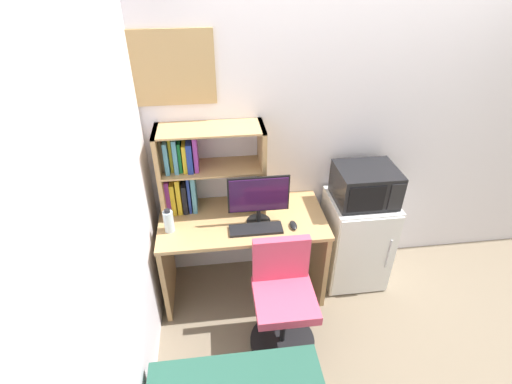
% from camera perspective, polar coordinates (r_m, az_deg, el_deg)
% --- Properties ---
extents(wall_back, '(6.40, 0.04, 2.60)m').
position_cam_1_polar(wall_back, '(3.24, 21.47, 9.53)').
color(wall_back, silver).
rests_on(wall_back, ground_plane).
extents(wall_left, '(0.04, 4.40, 2.60)m').
position_cam_1_polar(wall_left, '(1.62, -24.25, -17.14)').
color(wall_left, silver).
rests_on(wall_left, ground_plane).
extents(desk, '(1.26, 0.63, 0.75)m').
position_cam_1_polar(desk, '(3.01, -1.98, -7.42)').
color(desk, tan).
rests_on(desk, ground_plane).
extents(hutch_bookshelf, '(0.77, 0.29, 0.68)m').
position_cam_1_polar(hutch_bookshelf, '(2.82, -9.20, 3.55)').
color(hutch_bookshelf, tan).
rests_on(hutch_bookshelf, desk).
extents(monitor, '(0.44, 0.18, 0.39)m').
position_cam_1_polar(monitor, '(2.70, 0.41, -0.88)').
color(monitor, black).
rests_on(monitor, desk).
extents(keyboard, '(0.39, 0.13, 0.02)m').
position_cam_1_polar(keyboard, '(2.74, -0.02, -5.64)').
color(keyboard, black).
rests_on(keyboard, desk).
extents(computer_mouse, '(0.05, 0.11, 0.03)m').
position_cam_1_polar(computer_mouse, '(2.79, 5.65, -5.01)').
color(computer_mouse, black).
rests_on(computer_mouse, desk).
extents(water_bottle, '(0.07, 0.07, 0.19)m').
position_cam_1_polar(water_bottle, '(2.77, -13.02, -4.30)').
color(water_bottle, silver).
rests_on(water_bottle, desk).
extents(mini_fridge, '(0.50, 0.49, 0.80)m').
position_cam_1_polar(mini_fridge, '(3.31, 14.76, -6.93)').
color(mini_fridge, white).
rests_on(mini_fridge, ground_plane).
extents(microwave, '(0.45, 0.39, 0.28)m').
position_cam_1_polar(microwave, '(3.01, 16.18, 1.04)').
color(microwave, black).
rests_on(microwave, mini_fridge).
extents(desk_chair, '(0.47, 0.47, 0.84)m').
position_cam_1_polar(desk_chair, '(2.76, 4.08, -16.28)').
color(desk_chair, black).
rests_on(desk_chair, ground_plane).
extents(wall_corkboard, '(0.55, 0.02, 0.49)m').
position_cam_1_polar(wall_corkboard, '(2.68, -12.38, 17.75)').
color(wall_corkboard, tan).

